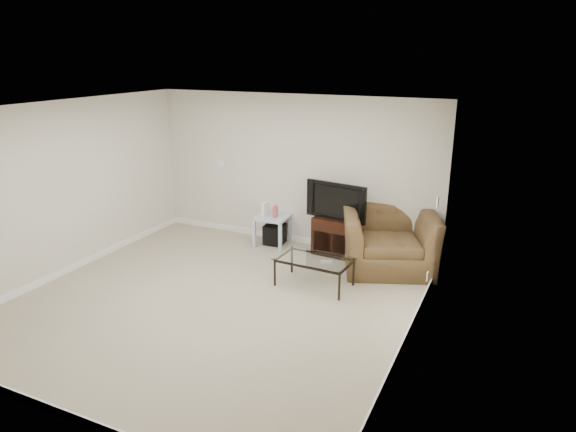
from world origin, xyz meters
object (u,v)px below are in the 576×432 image
at_px(recliner, 390,231).
at_px(side_table, 272,230).
at_px(subwoofer, 275,234).
at_px(tv_stand, 339,236).
at_px(television, 339,200).
at_px(coffee_table, 314,272).

bearing_deg(recliner, side_table, 153.78).
height_order(side_table, recliner, recliner).
height_order(side_table, subwoofer, side_table).
bearing_deg(subwoofer, recliner, -5.59).
bearing_deg(side_table, recliner, -4.87).
bearing_deg(tv_stand, recliner, -9.11).
bearing_deg(side_table, television, 1.26).
relative_size(subwoofer, coffee_table, 0.31).
height_order(television, subwoofer, television).
height_order(side_table, coffee_table, side_table).
relative_size(tv_stand, subwoofer, 2.29).
distance_m(tv_stand, subwoofer, 1.14).
height_order(tv_stand, side_table, tv_stand).
xyz_separation_m(tv_stand, recliner, (0.87, -0.23, 0.28)).
bearing_deg(television, recliner, -3.75).
xyz_separation_m(recliner, coffee_table, (-0.78, -1.05, -0.39)).
bearing_deg(tv_stand, television, -90.00).
bearing_deg(recliner, subwoofer, 153.06).
bearing_deg(tv_stand, side_table, -171.56).
relative_size(television, recliner, 0.71).
relative_size(subwoofer, recliner, 0.24).
bearing_deg(television, subwoofer, -170.79).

